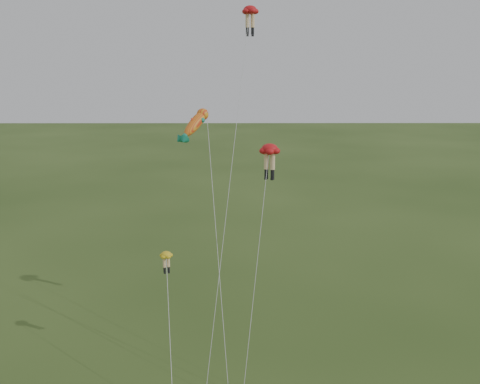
{
  "coord_description": "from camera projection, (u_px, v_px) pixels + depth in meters",
  "views": [
    {
      "loc": [
        0.77,
        -30.91,
        20.07
      ],
      "look_at": [
        0.92,
        6.0,
        11.07
      ],
      "focal_mm": 40.0,
      "sensor_mm": 36.0,
      "label": 1
    }
  ],
  "objects": [
    {
      "name": "legs_kite_red_high",
      "position": [
        249.0,
        20.0,
        39.37
      ],
      "size": [
        3.73,
        12.83,
        24.15
      ],
      "rotation": [
        0.0,
        0.0,
        0.09
      ],
      "color": "red",
      "rests_on": "ground"
    },
    {
      "name": "legs_kite_yellow",
      "position": [
        167.0,
        265.0,
        34.46
      ],
      "size": [
        1.66,
        6.9,
        8.13
      ],
      "rotation": [
        0.0,
        0.0,
        0.35
      ],
      "color": "gold",
      "rests_on": "ground"
    },
    {
      "name": "legs_kite_red_mid",
      "position": [
        269.0,
        154.0,
        37.64
      ],
      "size": [
        2.98,
        8.75,
        14.5
      ],
      "rotation": [
        0.0,
        0.0,
        -0.36
      ],
      "color": "red",
      "rests_on": "ground"
    },
    {
      "name": "ground",
      "position": [
        226.0,
        379.0,
        34.78
      ],
      "size": [
        300.0,
        300.0,
        0.0
      ],
      "primitive_type": "plane",
      "color": "#2C4317",
      "rests_on": "ground"
    },
    {
      "name": "fish_kite",
      "position": [
        196.0,
        124.0,
        37.41
      ],
      "size": [
        3.66,
        9.34,
        17.12
      ],
      "rotation": [
        0.62,
        0.0,
        -0.66
      ],
      "color": "orange",
      "rests_on": "ground"
    }
  ]
}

